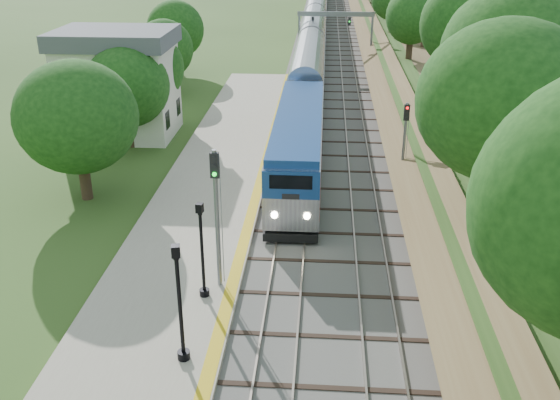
# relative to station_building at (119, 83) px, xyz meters

# --- Properties ---
(trackbed) EXTENTS (9.50, 170.00, 0.28)m
(trackbed) POSITION_rel_station_building_xyz_m (16.00, 30.00, -4.02)
(trackbed) COLOR #4C4944
(trackbed) RESTS_ON ground
(platform) EXTENTS (6.40, 68.00, 0.38)m
(platform) POSITION_rel_station_building_xyz_m (8.80, -14.00, -3.90)
(platform) COLOR #A09581
(platform) RESTS_ON ground
(yellow_stripe) EXTENTS (0.55, 68.00, 0.01)m
(yellow_stripe) POSITION_rel_station_building_xyz_m (11.65, -14.00, -3.70)
(yellow_stripe) COLOR gold
(yellow_stripe) RESTS_ON platform
(embankment) EXTENTS (10.64, 170.00, 11.70)m
(embankment) POSITION_rel_station_building_xyz_m (24.35, 30.00, -2.14)
(embankment) COLOR brown
(embankment) RESTS_ON ground
(station_building) EXTENTS (8.60, 6.60, 8.00)m
(station_building) POSITION_rel_station_building_xyz_m (0.00, 0.00, 0.00)
(station_building) COLOR white
(station_building) RESTS_ON ground
(signal_gantry) EXTENTS (8.40, 0.38, 6.20)m
(signal_gantry) POSITION_rel_station_building_xyz_m (16.47, 24.99, 0.73)
(signal_gantry) COLOR slate
(signal_gantry) RESTS_ON ground
(trees_behind_platform) EXTENTS (7.82, 53.32, 7.21)m
(trees_behind_platform) POSITION_rel_station_building_xyz_m (2.83, -9.33, 0.44)
(trees_behind_platform) COLOR #332316
(trees_behind_platform) RESTS_ON ground
(train) EXTENTS (2.90, 136.20, 4.26)m
(train) POSITION_rel_station_building_xyz_m (14.00, 49.64, -1.90)
(train) COLOR black
(train) RESTS_ON trackbed
(lamppost_mid) EXTENTS (0.47, 0.47, 4.76)m
(lamppost_mid) POSITION_rel_station_building_xyz_m (10.59, -27.06, -1.59)
(lamppost_mid) COLOR black
(lamppost_mid) RESTS_ON platform
(lamppost_far) EXTENTS (0.43, 0.43, 4.38)m
(lamppost_far) POSITION_rel_station_building_xyz_m (10.57, -22.77, -1.76)
(lamppost_far) COLOR black
(lamppost_far) RESTS_ON platform
(signal_platform) EXTENTS (0.37, 0.30, 6.36)m
(signal_platform) POSITION_rel_station_building_xyz_m (11.10, -21.83, 0.20)
(signal_platform) COLOR slate
(signal_platform) RESTS_ON platform
(signal_farside) EXTENTS (0.31, 0.25, 5.73)m
(signal_farside) POSITION_rel_station_building_xyz_m (20.20, -10.75, -0.47)
(signal_farside) COLOR slate
(signal_farside) RESTS_ON ground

